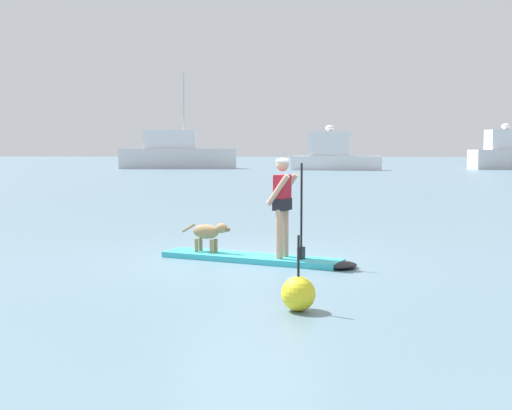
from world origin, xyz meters
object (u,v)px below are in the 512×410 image
moored_boat_port (334,156)px  moored_boat_far_port (176,154)px  dog (208,233)px  person_paddler (283,200)px  moored_boat_outer (510,154)px  marker_buoy (298,294)px  paddleboard (262,259)px

moored_boat_port → moored_boat_far_port: bearing=167.7°
dog → person_paddler: bearing=-19.6°
moored_boat_outer → marker_buoy: (-19.98, -62.98, -1.35)m
moored_boat_port → marker_buoy: bearing=-91.7°
moored_boat_outer → moored_boat_far_port: bearing=-178.4°
moored_boat_outer → marker_buoy: bearing=-107.6°
paddleboard → moored_boat_outer: 63.05m
person_paddler → moored_boat_far_port: bearing=104.1°
paddleboard → dog: (-1.01, 0.36, 0.41)m
dog → moored_boat_port: (3.42, 54.51, 0.98)m
dog → paddleboard: bearing=-19.6°
person_paddler → moored_boat_far_port: (-14.75, 58.66, 0.49)m
moored_boat_port → marker_buoy: moored_boat_port is taller
marker_buoy → dog: bearing=114.5°
paddleboard → moored_boat_outer: bearing=70.8°
moored_boat_port → marker_buoy: size_ratio=9.89×
person_paddler → moored_boat_outer: size_ratio=0.19×
paddleboard → person_paddler: size_ratio=2.08×
dog → marker_buoy: size_ratio=1.04×
marker_buoy → person_paddler: bearing=96.3°
moored_boat_far_port → marker_buoy: bearing=-76.3°
moored_boat_outer → dog: bearing=-110.2°
moored_boat_outer → marker_buoy: size_ratio=9.55×
moored_boat_far_port → paddleboard: bearing=-76.2°
paddleboard → person_paddler: person_paddler is taller
dog → moored_boat_outer: size_ratio=0.11×
dog → marker_buoy: bearing=-65.5°
moored_boat_port → moored_boat_outer: size_ratio=1.04×
moored_boat_port → paddleboard: bearing=-92.5°
dog → marker_buoy: (1.74, -3.81, -0.24)m
dog → moored_boat_port: 54.63m
moored_boat_outer → marker_buoy: moored_boat_outer is taller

